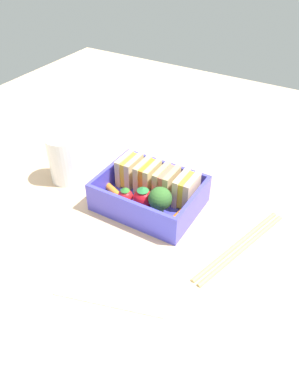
% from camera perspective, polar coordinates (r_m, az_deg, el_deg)
% --- Properties ---
extents(ground_plane, '(1.20, 1.20, 0.02)m').
position_cam_1_polar(ground_plane, '(0.62, -0.00, -2.67)').
color(ground_plane, beige).
extents(bento_tray, '(0.16, 0.12, 0.01)m').
position_cam_1_polar(bento_tray, '(0.61, -0.00, -1.54)').
color(bento_tray, '#4948D4').
rests_on(bento_tray, ground_plane).
extents(bento_rim, '(0.16, 0.12, 0.04)m').
position_cam_1_polar(bento_rim, '(0.60, -0.00, 0.31)').
color(bento_rim, '#4948D4').
rests_on(bento_rim, bento_tray).
extents(sandwich_left, '(0.03, 0.05, 0.05)m').
position_cam_1_polar(sandwich_left, '(0.63, -3.07, 3.34)').
color(sandwich_left, beige).
rests_on(sandwich_left, bento_tray).
extents(sandwich_center_left, '(0.03, 0.05, 0.05)m').
position_cam_1_polar(sandwich_center_left, '(0.62, -0.31, 2.38)').
color(sandwich_center_left, '#DFC684').
rests_on(sandwich_center_left, bento_tray).
extents(sandwich_center, '(0.03, 0.05, 0.05)m').
position_cam_1_polar(sandwich_center, '(0.60, 2.58, 1.37)').
color(sandwich_center, tan).
rests_on(sandwich_center, bento_tray).
extents(sandwich_center_right, '(0.03, 0.05, 0.05)m').
position_cam_1_polar(sandwich_center_right, '(0.59, 5.60, 0.31)').
color(sandwich_center_right, beige).
rests_on(sandwich_center_right, bento_tray).
extents(carrot_stick_far_left, '(0.05, 0.03, 0.01)m').
position_cam_1_polar(carrot_stick_far_left, '(0.62, -5.27, -0.09)').
color(carrot_stick_far_left, orange).
rests_on(carrot_stick_far_left, bento_tray).
extents(strawberry_left, '(0.02, 0.02, 0.03)m').
position_cam_1_polar(strawberry_left, '(0.60, -3.70, -0.61)').
color(strawberry_left, red).
rests_on(strawberry_left, bento_tray).
extents(strawberry_far_left, '(0.03, 0.03, 0.04)m').
position_cam_1_polar(strawberry_far_left, '(0.58, -0.75, -0.99)').
color(strawberry_far_left, red).
rests_on(strawberry_far_left, bento_tray).
extents(broccoli_floret, '(0.04, 0.04, 0.05)m').
position_cam_1_polar(broccoli_floret, '(0.57, 1.63, -1.10)').
color(broccoli_floret, '#8DCF65').
rests_on(broccoli_floret, bento_tray).
extents(carrot_stick_left, '(0.02, 0.05, 0.01)m').
position_cam_1_polar(carrot_stick_left, '(0.57, 3.92, -4.02)').
color(carrot_stick_left, orange).
rests_on(carrot_stick_left, bento_tray).
extents(chopstick_pair, '(0.07, 0.19, 0.01)m').
position_cam_1_polar(chopstick_pair, '(0.56, 13.68, -7.88)').
color(chopstick_pair, tan).
rests_on(chopstick_pair, ground_plane).
extents(drinking_glass, '(0.05, 0.05, 0.08)m').
position_cam_1_polar(drinking_glass, '(0.67, -12.85, 4.94)').
color(drinking_glass, white).
rests_on(drinking_glass, ground_plane).
extents(folded_napkin, '(0.17, 0.15, 0.00)m').
position_cam_1_polar(folded_napkin, '(0.52, -4.47, -11.89)').
color(folded_napkin, white).
rests_on(folded_napkin, ground_plane).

